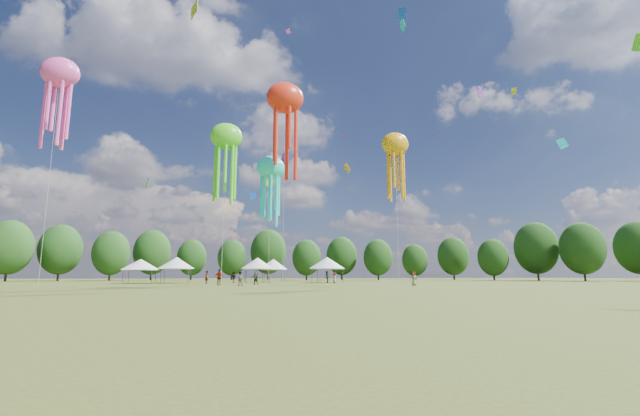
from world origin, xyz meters
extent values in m
plane|color=#384416|center=(0.00, 0.00, 0.00)|extent=(300.00, 300.00, 0.00)
imported|color=gray|center=(-5.12, 32.84, 0.79)|extent=(0.82, 0.67, 1.57)
imported|color=gray|center=(9.36, 47.27, 0.78)|extent=(0.55, 0.80, 1.57)
imported|color=gray|center=(9.49, 52.72, 0.91)|extent=(0.85, 1.00, 1.83)
imported|color=gray|center=(-5.14, 56.13, 0.85)|extent=(1.26, 1.00, 1.70)
imported|color=gray|center=(-7.36, 38.32, 0.96)|extent=(1.22, 0.85, 1.92)
imported|color=gray|center=(-2.80, 40.53, 0.85)|extent=(1.64, 1.05, 1.69)
imported|color=gray|center=(-9.21, 49.38, 0.91)|extent=(0.63, 0.77, 1.82)
imported|color=gray|center=(14.56, 31.24, 0.80)|extent=(0.91, 0.91, 1.59)
cylinder|color=#47474C|center=(-21.17, 52.99, 0.95)|extent=(0.08, 0.08, 1.90)
cylinder|color=#47474C|center=(-21.17, 56.94, 0.95)|extent=(0.08, 0.08, 1.90)
cylinder|color=#47474C|center=(-17.22, 52.99, 0.95)|extent=(0.08, 0.08, 1.90)
cylinder|color=#47474C|center=(-17.22, 56.94, 0.95)|extent=(0.08, 0.08, 1.90)
cube|color=white|center=(-19.20, 54.97, 1.95)|extent=(4.35, 4.35, 0.10)
cone|color=white|center=(-19.20, 54.97, 2.82)|extent=(5.66, 5.66, 1.63)
cylinder|color=#47474C|center=(-16.15, 54.68, 1.06)|extent=(0.08, 0.08, 2.13)
cylinder|color=#47474C|center=(-16.15, 58.66, 1.06)|extent=(0.08, 0.08, 2.13)
cylinder|color=#47474C|center=(-12.16, 54.68, 1.06)|extent=(0.08, 0.08, 2.13)
cylinder|color=#47474C|center=(-12.16, 58.66, 1.06)|extent=(0.08, 0.08, 2.13)
cube|color=white|center=(-14.16, 56.67, 2.18)|extent=(4.38, 4.38, 0.10)
cone|color=white|center=(-14.16, 56.67, 3.14)|extent=(5.70, 5.70, 1.82)
cylinder|color=#47474C|center=(-3.24, 54.77, 1.07)|extent=(0.08, 0.08, 2.14)
cylinder|color=#47474C|center=(-3.24, 58.52, 1.07)|extent=(0.08, 0.08, 2.14)
cylinder|color=#47474C|center=(0.52, 54.77, 1.07)|extent=(0.08, 0.08, 2.14)
cylinder|color=#47474C|center=(0.52, 58.52, 1.07)|extent=(0.08, 0.08, 2.14)
cube|color=white|center=(-1.36, 56.64, 2.19)|extent=(4.16, 4.16, 0.10)
cone|color=white|center=(-1.36, 56.64, 3.16)|extent=(5.40, 5.40, 1.84)
cylinder|color=#47474C|center=(-0.28, 55.89, 1.03)|extent=(0.08, 0.08, 2.06)
cylinder|color=#47474C|center=(-0.28, 59.20, 1.03)|extent=(0.08, 0.08, 2.06)
cylinder|color=#47474C|center=(3.03, 55.89, 1.03)|extent=(0.08, 0.08, 2.06)
cylinder|color=#47474C|center=(3.03, 59.20, 1.03)|extent=(0.08, 0.08, 2.06)
cube|color=white|center=(1.38, 57.54, 2.11)|extent=(3.71, 3.71, 0.10)
cone|color=white|center=(1.38, 57.54, 3.04)|extent=(4.83, 4.83, 1.76)
cylinder|color=#47474C|center=(7.36, 50.06, 1.07)|extent=(0.08, 0.08, 2.14)
cylinder|color=#47474C|center=(7.36, 54.13, 1.07)|extent=(0.08, 0.08, 2.14)
cylinder|color=#47474C|center=(11.43, 50.06, 1.07)|extent=(0.08, 0.08, 2.14)
cylinder|color=#47474C|center=(11.43, 54.13, 1.07)|extent=(0.08, 0.08, 2.14)
cube|color=white|center=(9.39, 52.09, 2.19)|extent=(4.47, 4.47, 0.10)
cone|color=white|center=(9.39, 52.09, 3.16)|extent=(5.82, 5.82, 1.84)
ellipsoid|color=#1BE7D9|center=(-0.99, 42.40, 15.88)|extent=(3.88, 2.72, 3.30)
cylinder|color=beige|center=(-0.99, 42.40, 7.94)|extent=(0.03, 0.03, 15.88)
ellipsoid|color=red|center=(0.39, 38.88, 24.72)|extent=(4.99, 3.49, 4.24)
cylinder|color=beige|center=(0.39, 38.88, 12.36)|extent=(0.03, 0.03, 24.72)
ellipsoid|color=orange|center=(11.02, 27.30, 15.43)|extent=(3.03, 2.12, 2.57)
cylinder|color=beige|center=(11.02, 27.30, 7.72)|extent=(0.03, 0.03, 15.43)
ellipsoid|color=#FF4BAE|center=(-25.60, 35.54, 23.75)|extent=(4.07, 2.85, 3.46)
cylinder|color=beige|center=(-25.60, 35.54, 11.87)|extent=(0.03, 0.03, 23.75)
ellipsoid|color=#50E225|center=(-7.08, 23.47, 13.68)|extent=(2.89, 2.02, 2.45)
cylinder|color=beige|center=(-7.08, 23.47, 6.84)|extent=(0.03, 0.03, 13.68)
cube|color=purple|center=(3.35, 59.82, 22.19)|extent=(1.56, 1.68, 2.53)
cube|color=red|center=(15.82, 64.13, 28.70)|extent=(0.54, 0.79, 0.83)
cube|color=#DDED18|center=(-0.03, 52.43, 16.14)|extent=(1.51, 0.38, 1.74)
cube|color=blue|center=(19.08, 41.67, 41.81)|extent=(1.02, 1.54, 2.00)
cube|color=#FF4BAE|center=(2.14, 48.97, 40.77)|extent=(0.81, 0.36, 0.99)
cube|color=purple|center=(24.13, 30.38, 24.22)|extent=(0.99, 0.64, 1.33)
cube|color=#DDED18|center=(-11.45, 34.63, 33.08)|extent=(0.99, 2.12, 2.59)
cube|color=#50E225|center=(-22.25, 73.80, 19.39)|extent=(0.98, 1.80, 2.34)
cube|color=#1BE7D9|center=(20.32, 44.33, 41.65)|extent=(0.51, 2.05, 2.37)
cube|color=purple|center=(27.48, 48.76, 24.53)|extent=(1.69, 2.18, 2.21)
cube|color=orange|center=(15.33, 60.02, 21.20)|extent=(0.95, 1.65, 1.86)
cube|color=#DDED18|center=(26.11, 26.65, 22.87)|extent=(0.50, 0.80, 0.82)
cube|color=#50E225|center=(-33.02, 58.35, 21.92)|extent=(0.88, 1.16, 1.75)
cube|color=blue|center=(-2.52, 55.08, 14.18)|extent=(1.32, 0.18, 1.53)
cube|color=#1BE7D9|center=(31.81, 26.19, 16.65)|extent=(1.08, 0.88, 1.50)
cylinder|color=#38281C|center=(-47.17, 78.19, 1.68)|extent=(0.44, 0.44, 3.36)
ellipsoid|color=#1D4015|center=(-47.17, 78.19, 6.51)|extent=(8.40, 8.40, 10.51)
cylinder|color=#38281C|center=(-40.68, 85.49, 1.71)|extent=(0.44, 0.44, 3.41)
ellipsoid|color=#1D4015|center=(-40.68, 85.49, 6.61)|extent=(8.53, 8.53, 10.66)
cylinder|color=#38281C|center=(-30.60, 85.02, 1.53)|extent=(0.44, 0.44, 3.07)
ellipsoid|color=#1D4015|center=(-30.60, 85.02, 5.94)|extent=(7.66, 7.66, 9.58)
cylinder|color=#38281C|center=(-23.51, 93.33, 1.72)|extent=(0.44, 0.44, 3.43)
ellipsoid|color=#1D4015|center=(-23.51, 93.33, 6.65)|extent=(8.58, 8.58, 10.73)
cylinder|color=#38281C|center=(-14.76, 98.96, 1.47)|extent=(0.44, 0.44, 2.95)
ellipsoid|color=#1D4015|center=(-14.76, 98.96, 5.71)|extent=(7.37, 7.37, 9.21)
cylinder|color=#38281C|center=(-4.70, 95.06, 1.45)|extent=(0.44, 0.44, 2.89)
ellipsoid|color=#1D4015|center=(-4.70, 95.06, 5.61)|extent=(7.23, 7.23, 9.04)
cylinder|color=#38281C|center=(4.91, 99.49, 1.92)|extent=(0.44, 0.44, 3.84)
ellipsoid|color=#1D4015|center=(4.91, 99.49, 7.44)|extent=(9.60, 9.60, 11.99)
cylinder|color=#38281C|center=(13.19, 88.44, 1.42)|extent=(0.44, 0.44, 2.84)
ellipsoid|color=#1D4015|center=(13.19, 88.44, 5.51)|extent=(7.11, 7.11, 8.89)
cylinder|color=#38281C|center=(22.93, 91.04, 1.58)|extent=(0.44, 0.44, 3.16)
ellipsoid|color=#1D4015|center=(22.93, 91.04, 6.13)|extent=(7.91, 7.91, 9.88)
cylinder|color=#38281C|center=(30.69, 85.29, 1.44)|extent=(0.44, 0.44, 2.88)
ellipsoid|color=#1D4015|center=(30.69, 85.29, 5.59)|extent=(7.21, 7.21, 9.01)
cylinder|color=#38281C|center=(41.52, 87.24, 1.31)|extent=(0.44, 0.44, 2.63)
ellipsoid|color=#1D4015|center=(41.52, 87.24, 5.09)|extent=(6.57, 6.57, 8.22)
cylinder|color=#38281C|center=(50.52, 83.73, 1.56)|extent=(0.44, 0.44, 3.13)
ellipsoid|color=#1D4015|center=(50.52, 83.73, 6.06)|extent=(7.81, 7.81, 9.77)
cylinder|color=#38281C|center=(53.64, 71.81, 1.36)|extent=(0.44, 0.44, 2.72)
ellipsoid|color=#1D4015|center=(53.64, 71.81, 5.27)|extent=(6.80, 6.80, 8.50)
cylinder|color=#38281C|center=(62.96, 68.92, 1.90)|extent=(0.44, 0.44, 3.81)
ellipsoid|color=#1D4015|center=(62.96, 68.92, 7.38)|extent=(9.52, 9.52, 11.90)
cylinder|color=#38281C|center=(66.57, 59.80, 1.76)|extent=(0.44, 0.44, 3.51)
ellipsoid|color=#1D4015|center=(66.57, 59.80, 6.80)|extent=(8.78, 8.78, 10.97)
ellipsoid|color=#1D4015|center=(79.39, 58.26, 7.05)|extent=(9.10, 9.10, 11.37)
camera|label=1|loc=(-7.02, -14.33, 1.20)|focal=23.68mm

